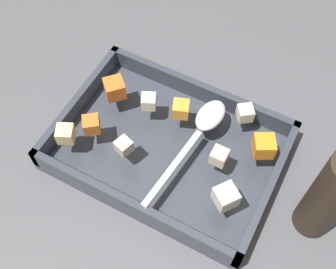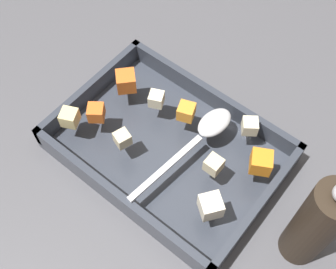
# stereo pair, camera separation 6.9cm
# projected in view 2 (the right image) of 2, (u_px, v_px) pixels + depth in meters

# --- Properties ---
(ground_plane) EXTENTS (4.00, 4.00, 0.00)m
(ground_plane) POSITION_uv_depth(u_px,v_px,m) (165.00, 165.00, 0.73)
(ground_plane) COLOR #4C4C51
(baking_dish) EXTENTS (0.37, 0.26, 0.05)m
(baking_dish) POSITION_uv_depth(u_px,v_px,m) (168.00, 149.00, 0.73)
(baking_dish) COLOR #333842
(baking_dish) RESTS_ON ground_plane
(carrot_chunk_front_center) EXTENTS (0.04, 0.04, 0.03)m
(carrot_chunk_front_center) POSITION_uv_depth(u_px,v_px,m) (96.00, 113.00, 0.71)
(carrot_chunk_front_center) COLOR orange
(carrot_chunk_front_center) RESTS_ON baking_dish
(carrot_chunk_corner_se) EXTENTS (0.05, 0.05, 0.03)m
(carrot_chunk_corner_se) POSITION_uv_depth(u_px,v_px,m) (126.00, 81.00, 0.74)
(carrot_chunk_corner_se) COLOR orange
(carrot_chunk_corner_se) RESTS_ON baking_dish
(carrot_chunk_corner_nw) EXTENTS (0.04, 0.04, 0.03)m
(carrot_chunk_corner_nw) POSITION_uv_depth(u_px,v_px,m) (261.00, 162.00, 0.65)
(carrot_chunk_corner_nw) COLOR orange
(carrot_chunk_corner_nw) RESTS_ON baking_dish
(carrot_chunk_mid_left) EXTENTS (0.03, 0.03, 0.03)m
(carrot_chunk_mid_left) POSITION_uv_depth(u_px,v_px,m) (186.00, 112.00, 0.71)
(carrot_chunk_mid_left) COLOR orange
(carrot_chunk_mid_left) RESTS_ON baking_dish
(potato_chunk_near_left) EXTENTS (0.02, 0.02, 0.02)m
(potato_chunk_near_left) POSITION_uv_depth(u_px,v_px,m) (214.00, 165.00, 0.66)
(potato_chunk_near_left) COLOR beige
(potato_chunk_near_left) RESTS_ON baking_dish
(potato_chunk_heap_top) EXTENTS (0.03, 0.03, 0.02)m
(potato_chunk_heap_top) POSITION_uv_depth(u_px,v_px,m) (250.00, 126.00, 0.69)
(potato_chunk_heap_top) COLOR beige
(potato_chunk_heap_top) RESTS_ON baking_dish
(potato_chunk_mid_right) EXTENTS (0.03, 0.03, 0.02)m
(potato_chunk_mid_right) POSITION_uv_depth(u_px,v_px,m) (122.00, 139.00, 0.68)
(potato_chunk_mid_right) COLOR beige
(potato_chunk_mid_right) RESTS_ON baking_dish
(potato_chunk_rim_edge) EXTENTS (0.03, 0.03, 0.02)m
(potato_chunk_rim_edge) POSITION_uv_depth(u_px,v_px,m) (156.00, 99.00, 0.72)
(potato_chunk_rim_edge) COLOR beige
(potato_chunk_rim_edge) RESTS_ON baking_dish
(potato_chunk_far_left) EXTENTS (0.04, 0.04, 0.03)m
(potato_chunk_far_left) POSITION_uv_depth(u_px,v_px,m) (70.00, 118.00, 0.70)
(potato_chunk_far_left) COLOR #E0CC89
(potato_chunk_far_left) RESTS_ON baking_dish
(parsnip_chunk_corner_sw) EXTENTS (0.04, 0.04, 0.03)m
(parsnip_chunk_corner_sw) POSITION_uv_depth(u_px,v_px,m) (211.00, 206.00, 0.62)
(parsnip_chunk_corner_sw) COLOR silver
(parsnip_chunk_corner_sw) RESTS_ON baking_dish
(serving_spoon) EXTENTS (0.05, 0.22, 0.02)m
(serving_spoon) POSITION_uv_depth(u_px,v_px,m) (209.00, 128.00, 0.70)
(serving_spoon) COLOR silver
(serving_spoon) RESTS_ON baking_dish
(pepper_mill) EXTENTS (0.06, 0.06, 0.21)m
(pepper_mill) POSITION_uv_depth(u_px,v_px,m) (316.00, 225.00, 0.57)
(pepper_mill) COLOR #2D2319
(pepper_mill) RESTS_ON ground_plane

